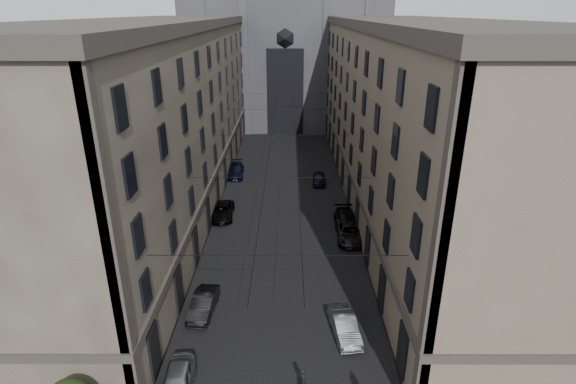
{
  "coord_description": "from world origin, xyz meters",
  "views": [
    {
      "loc": [
        0.58,
        -10.9,
        19.63
      ],
      "look_at": [
        0.54,
        13.73,
        9.64
      ],
      "focal_mm": 28.0,
      "sensor_mm": 36.0,
      "label": 1
    }
  ],
  "objects_px": {
    "car_left_midnear": "(203,304)",
    "pedestrian": "(303,381)",
    "car_left_near": "(177,382)",
    "car_right_far": "(319,179)",
    "gothic_tower": "(286,21)",
    "car_right_midfar": "(347,221)",
    "car_right_midnear": "(350,232)",
    "car_right_near": "(345,326)",
    "car_left_midfar": "(222,211)",
    "car_left_far": "(236,170)"
  },
  "relations": [
    {
      "from": "car_left_midfar",
      "to": "car_right_near",
      "type": "relative_size",
      "value": 1.2
    },
    {
      "from": "car_right_near",
      "to": "car_left_midnear",
      "type": "bearing_deg",
      "value": 158.49
    },
    {
      "from": "car_right_midfar",
      "to": "pedestrian",
      "type": "height_order",
      "value": "pedestrian"
    },
    {
      "from": "car_right_midnear",
      "to": "car_left_midnear",
      "type": "bearing_deg",
      "value": -135.45
    },
    {
      "from": "car_right_midfar",
      "to": "pedestrian",
      "type": "relative_size",
      "value": 3.31
    },
    {
      "from": "car_left_midfar",
      "to": "car_right_far",
      "type": "xyz_separation_m",
      "value": [
        10.48,
        9.63,
        -0.03
      ]
    },
    {
      "from": "gothic_tower",
      "to": "car_right_midfar",
      "type": "relative_size",
      "value": 10.97
    },
    {
      "from": "car_left_midfar",
      "to": "car_right_midfar",
      "type": "distance_m",
      "value": 12.66
    },
    {
      "from": "car_left_far",
      "to": "car_right_midfar",
      "type": "relative_size",
      "value": 0.95
    },
    {
      "from": "car_right_near",
      "to": "car_right_midfar",
      "type": "height_order",
      "value": "car_right_midfar"
    },
    {
      "from": "car_right_near",
      "to": "pedestrian",
      "type": "bearing_deg",
      "value": -128.57
    },
    {
      "from": "car_left_midfar",
      "to": "car_right_midfar",
      "type": "height_order",
      "value": "car_right_midfar"
    },
    {
      "from": "car_left_near",
      "to": "car_right_midfar",
      "type": "bearing_deg",
      "value": 56.89
    },
    {
      "from": "car_left_far",
      "to": "car_right_far",
      "type": "distance_m",
      "value": 10.85
    },
    {
      "from": "car_left_far",
      "to": "car_right_midfar",
      "type": "bearing_deg",
      "value": -53.49
    },
    {
      "from": "car_left_far",
      "to": "car_right_midnear",
      "type": "bearing_deg",
      "value": -57.19
    },
    {
      "from": "gothic_tower",
      "to": "car_left_far",
      "type": "height_order",
      "value": "gothic_tower"
    },
    {
      "from": "gothic_tower",
      "to": "car_left_midnear",
      "type": "relative_size",
      "value": 13.93
    },
    {
      "from": "car_right_midfar",
      "to": "car_right_far",
      "type": "relative_size",
      "value": 1.39
    },
    {
      "from": "car_left_midnear",
      "to": "car_right_midfar",
      "type": "xyz_separation_m",
      "value": [
        11.55,
        13.02,
        0.08
      ]
    },
    {
      "from": "car_left_near",
      "to": "car_right_far",
      "type": "relative_size",
      "value": 1.08
    },
    {
      "from": "car_left_far",
      "to": "car_right_far",
      "type": "height_order",
      "value": "car_left_far"
    },
    {
      "from": "car_left_midnear",
      "to": "car_right_far",
      "type": "xyz_separation_m",
      "value": [
        9.63,
        25.2,
        -0.04
      ]
    },
    {
      "from": "car_left_midfar",
      "to": "car_right_midfar",
      "type": "relative_size",
      "value": 0.93
    },
    {
      "from": "car_right_midfar",
      "to": "car_left_near",
      "type": "bearing_deg",
      "value": -121.97
    },
    {
      "from": "car_right_midfar",
      "to": "car_right_far",
      "type": "height_order",
      "value": "car_right_midfar"
    },
    {
      "from": "pedestrian",
      "to": "car_left_midfar",
      "type": "bearing_deg",
      "value": 27.89
    },
    {
      "from": "car_left_midnear",
      "to": "car_left_midfar",
      "type": "relative_size",
      "value": 0.85
    },
    {
      "from": "car_right_near",
      "to": "gothic_tower",
      "type": "bearing_deg",
      "value": 86.11
    },
    {
      "from": "car_left_midfar",
      "to": "car_left_far",
      "type": "distance_m",
      "value": 12.43
    },
    {
      "from": "car_left_midnear",
      "to": "car_right_midnear",
      "type": "relative_size",
      "value": 0.8
    },
    {
      "from": "gothic_tower",
      "to": "car_left_near",
      "type": "bearing_deg",
      "value": -94.72
    },
    {
      "from": "car_left_midnear",
      "to": "pedestrian",
      "type": "distance_m",
      "value": 9.75
    },
    {
      "from": "car_left_midnear",
      "to": "car_right_midnear",
      "type": "bearing_deg",
      "value": 47.8
    },
    {
      "from": "car_right_midnear",
      "to": "car_right_midfar",
      "type": "height_order",
      "value": "car_right_midfar"
    },
    {
      "from": "gothic_tower",
      "to": "car_right_midfar",
      "type": "height_order",
      "value": "gothic_tower"
    },
    {
      "from": "car_right_midnear",
      "to": "pedestrian",
      "type": "distance_m",
      "value": 18.57
    },
    {
      "from": "car_left_midnear",
      "to": "pedestrian",
      "type": "relative_size",
      "value": 2.61
    },
    {
      "from": "car_right_midnear",
      "to": "pedestrian",
      "type": "xyz_separation_m",
      "value": [
        -4.81,
        -17.93,
        0.08
      ]
    },
    {
      "from": "gothic_tower",
      "to": "car_right_midfar",
      "type": "bearing_deg",
      "value": -82.47
    },
    {
      "from": "gothic_tower",
      "to": "car_right_near",
      "type": "height_order",
      "value": "gothic_tower"
    },
    {
      "from": "car_left_midnear",
      "to": "car_left_midfar",
      "type": "bearing_deg",
      "value": 97.64
    },
    {
      "from": "car_right_near",
      "to": "car_right_far",
      "type": "height_order",
      "value": "car_right_near"
    },
    {
      "from": "car_right_midnear",
      "to": "car_left_far",
      "type": "bearing_deg",
      "value": 127.17
    },
    {
      "from": "car_left_midfar",
      "to": "pedestrian",
      "type": "bearing_deg",
      "value": -73.91
    },
    {
      "from": "gothic_tower",
      "to": "car_right_midnear",
      "type": "height_order",
      "value": "gothic_tower"
    },
    {
      "from": "car_left_midfar",
      "to": "car_right_midnear",
      "type": "height_order",
      "value": "car_right_midnear"
    },
    {
      "from": "car_left_far",
      "to": "car_right_near",
      "type": "bearing_deg",
      "value": -74.19
    },
    {
      "from": "car_right_near",
      "to": "car_right_far",
      "type": "distance_m",
      "value": 27.54
    },
    {
      "from": "car_left_midnear",
      "to": "car_right_near",
      "type": "relative_size",
      "value": 1.02
    }
  ]
}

